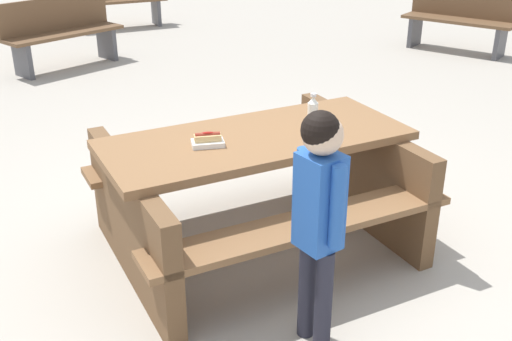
{
  "coord_description": "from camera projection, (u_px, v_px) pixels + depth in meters",
  "views": [
    {
      "loc": [
        1.76,
        2.87,
        2.07
      ],
      "look_at": [
        0.0,
        0.0,
        0.52
      ],
      "focal_mm": 43.38,
      "sensor_mm": 36.0,
      "label": 1
    }
  ],
  "objects": [
    {
      "name": "park_bench_near",
      "position": [
        460.0,
        18.0,
        8.43
      ],
      "size": [
        0.92,
        1.54,
        0.85
      ],
      "color": "brown",
      "rests_on": "ground"
    },
    {
      "name": "park_bench_mid",
      "position": [
        62.0,
        31.0,
        7.67
      ],
      "size": [
        1.55,
        0.81,
        0.85
      ],
      "color": "brown",
      "rests_on": "ground"
    },
    {
      "name": "child_in_coat",
      "position": [
        319.0,
        203.0,
        2.78
      ],
      "size": [
        0.19,
        0.3,
        1.22
      ],
      "color": "#262633",
      "rests_on": "ground"
    },
    {
      "name": "picnic_table",
      "position": [
        256.0,
        183.0,
        3.74
      ],
      "size": [
        1.91,
        1.54,
        0.75
      ],
      "color": "brown",
      "rests_on": "ground"
    },
    {
      "name": "hotdog_tray",
      "position": [
        208.0,
        141.0,
        3.46
      ],
      "size": [
        0.21,
        0.16,
        0.08
      ],
      "color": "white",
      "rests_on": "picnic_table"
    },
    {
      "name": "soda_bottle",
      "position": [
        313.0,
        114.0,
        3.64
      ],
      "size": [
        0.06,
        0.06,
        0.23
      ],
      "color": "silver",
      "rests_on": "picnic_table"
    },
    {
      "name": "ground_plane",
      "position": [
        256.0,
        246.0,
        3.92
      ],
      "size": [
        30.0,
        30.0,
        0.0
      ],
      "primitive_type": "plane",
      "color": "#ADA599",
      "rests_on": "ground"
    }
  ]
}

